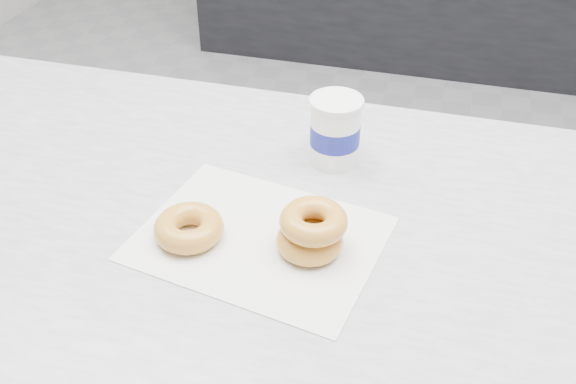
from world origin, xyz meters
name	(u,v)px	position (x,y,z in m)	size (l,w,h in m)	color
ground	(357,329)	(0.00, 0.00, 0.00)	(5.00, 5.00, 0.00)	gray
wax_paper	(259,238)	(-0.08, -0.66, 0.90)	(0.34, 0.26, 0.00)	silver
donut_single	(189,228)	(-0.18, -0.68, 0.92)	(0.10, 0.10, 0.04)	gold
donut_stack	(312,231)	(0.00, -0.66, 0.94)	(0.11, 0.11, 0.07)	gold
coffee_cup	(335,130)	(-0.02, -0.43, 0.96)	(0.11, 0.11, 0.12)	white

